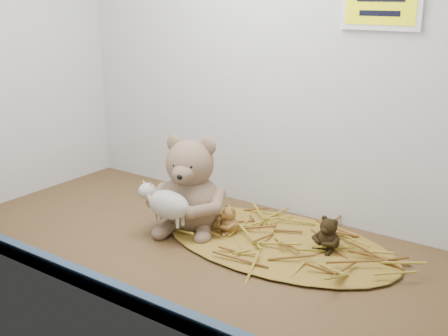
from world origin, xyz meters
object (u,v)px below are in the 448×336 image
Objects in this scene: toy_lamb at (169,205)px; mini_teddy_tan at (230,218)px; main_teddy at (191,183)px; mini_teddy_brown at (329,233)px.

mini_teddy_tan is (10.42, 10.06, -4.34)cm from toy_lamb.
mini_teddy_tan is (10.42, 1.57, -7.24)cm from main_teddy.
toy_lamb is 37.31cm from mini_teddy_brown.
mini_teddy_tan is at bearing 43.99° from toy_lamb.
main_teddy reaches higher than toy_lamb.
main_teddy is 3.03× the size of mini_teddy_brown.
main_teddy reaches higher than mini_teddy_tan.
mini_teddy_brown is (23.48, 5.05, 0.46)cm from mini_teddy_tan.
mini_teddy_brown reaches higher than mini_teddy_tan.
toy_lamb is (0.00, -8.48, -2.89)cm from main_teddy.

